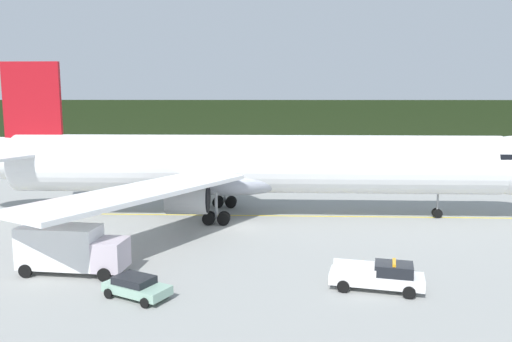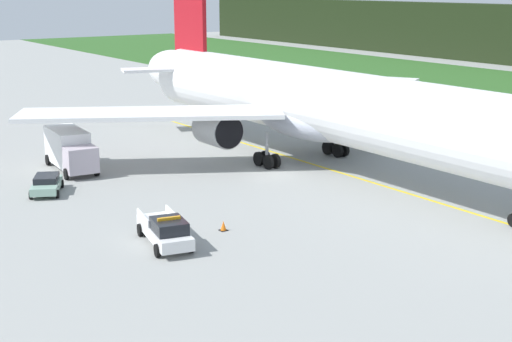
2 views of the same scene
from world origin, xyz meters
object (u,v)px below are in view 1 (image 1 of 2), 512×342
ops_pickup_truck (380,276)px  catering_truck (70,248)px  apron_cone (363,264)px  airliner (249,165)px  staff_car (136,286)px

ops_pickup_truck → catering_truck: catering_truck is taller
catering_truck → apron_cone: catering_truck is taller
airliner → apron_cone: airliner is taller
airliner → staff_car: size_ratio=13.20×
ops_pickup_truck → staff_car: bearing=-172.6°
airliner → staff_car: 22.63m
airliner → apron_cone: (9.09, -15.44, -4.86)m
staff_car → apron_cone: size_ratio=7.34×
airliner → ops_pickup_truck: 22.17m
catering_truck → apron_cone: size_ratio=12.25×
airliner → apron_cone: bearing=-59.5°
catering_truck → staff_car: (5.66, -3.97, -1.05)m
apron_cone → airliner: bearing=120.5°
airliner → ops_pickup_truck: (9.45, -19.61, -4.25)m
ops_pickup_truck → apron_cone: (-0.36, 4.17, -0.61)m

